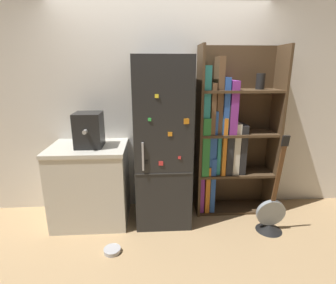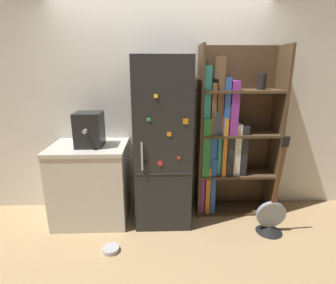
{
  "view_description": "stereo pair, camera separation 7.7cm",
  "coord_description": "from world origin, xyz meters",
  "px_view_note": "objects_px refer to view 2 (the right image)",
  "views": [
    {
      "loc": [
        -0.11,
        -2.75,
        1.77
      ],
      "look_at": [
        0.06,
        0.15,
        0.95
      ],
      "focal_mm": 28.0,
      "sensor_mm": 36.0,
      "label": 1
    },
    {
      "loc": [
        -0.03,
        -2.75,
        1.77
      ],
      "look_at": [
        0.06,
        0.15,
        0.95
      ],
      "focal_mm": 28.0,
      "sensor_mm": 36.0,
      "label": 2
    }
  ],
  "objects_px": {
    "pet_bowl": "(111,249)",
    "refrigerator": "(163,143)",
    "guitar": "(271,219)",
    "bookshelf": "(226,137)",
    "espresso_machine": "(89,129)"
  },
  "relations": [
    {
      "from": "refrigerator",
      "to": "espresso_machine",
      "type": "relative_size",
      "value": 4.97
    },
    {
      "from": "pet_bowl",
      "to": "refrigerator",
      "type": "bearing_deg",
      "value": 49.93
    },
    {
      "from": "refrigerator",
      "to": "pet_bowl",
      "type": "xyz_separation_m",
      "value": [
        -0.53,
        -0.63,
        -0.92
      ]
    },
    {
      "from": "pet_bowl",
      "to": "espresso_machine",
      "type": "bearing_deg",
      "value": 114.69
    },
    {
      "from": "refrigerator",
      "to": "bookshelf",
      "type": "bearing_deg",
      "value": 12.07
    },
    {
      "from": "pet_bowl",
      "to": "guitar",
      "type": "bearing_deg",
      "value": 8.74
    },
    {
      "from": "guitar",
      "to": "refrigerator",
      "type": "bearing_deg",
      "value": 162.67
    },
    {
      "from": "guitar",
      "to": "pet_bowl",
      "type": "height_order",
      "value": "guitar"
    },
    {
      "from": "bookshelf",
      "to": "pet_bowl",
      "type": "relative_size",
      "value": 11.87
    },
    {
      "from": "bookshelf",
      "to": "espresso_machine",
      "type": "xyz_separation_m",
      "value": [
        -1.58,
        -0.19,
        0.15
      ]
    },
    {
      "from": "refrigerator",
      "to": "guitar",
      "type": "height_order",
      "value": "refrigerator"
    },
    {
      "from": "bookshelf",
      "to": "guitar",
      "type": "height_order",
      "value": "bookshelf"
    },
    {
      "from": "bookshelf",
      "to": "espresso_machine",
      "type": "relative_size",
      "value": 5.3
    },
    {
      "from": "espresso_machine",
      "to": "pet_bowl",
      "type": "bearing_deg",
      "value": -65.31
    },
    {
      "from": "pet_bowl",
      "to": "bookshelf",
      "type": "bearing_deg",
      "value": 31.47
    }
  ]
}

